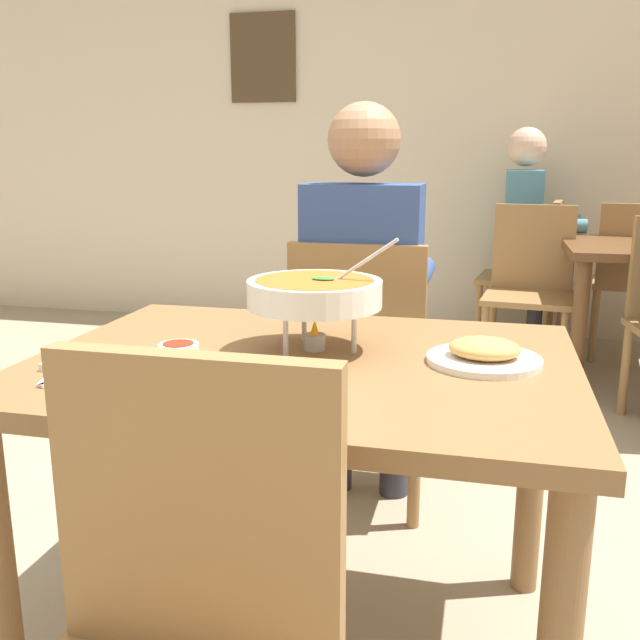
% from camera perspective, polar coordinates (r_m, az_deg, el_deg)
% --- Properties ---
extents(cafe_rear_partition, '(10.00, 0.10, 3.00)m').
position_cam_1_polar(cafe_rear_partition, '(4.72, 9.35, 17.35)').
color(cafe_rear_partition, beige).
rests_on(cafe_rear_partition, ground_plane).
extents(picture_frame_hung, '(0.44, 0.03, 0.56)m').
position_cam_1_polar(picture_frame_hung, '(4.91, -4.68, 20.53)').
color(picture_frame_hung, '#4C3823').
extents(dining_table_main, '(1.16, 0.87, 0.73)m').
position_cam_1_polar(dining_table_main, '(1.55, -1.30, -7.02)').
color(dining_table_main, brown).
rests_on(dining_table_main, ground_plane).
extents(chair_diner_main, '(0.44, 0.44, 0.90)m').
position_cam_1_polar(chair_diner_main, '(2.26, 3.40, -3.32)').
color(chair_diner_main, olive).
rests_on(chair_diner_main, ground_plane).
extents(diner_main, '(0.40, 0.45, 1.31)m').
position_cam_1_polar(diner_main, '(2.23, 3.64, 2.73)').
color(diner_main, '#2D2D38').
rests_on(diner_main, ground_plane).
extents(curry_bowl, '(0.33, 0.30, 0.26)m').
position_cam_1_polar(curry_bowl, '(1.55, -0.44, 2.16)').
color(curry_bowl, silver).
rests_on(curry_bowl, dining_table_main).
extents(rice_plate, '(0.24, 0.24, 0.06)m').
position_cam_1_polar(rice_plate, '(1.31, -10.53, -5.13)').
color(rice_plate, white).
rests_on(rice_plate, dining_table_main).
extents(appetizer_plate, '(0.24, 0.24, 0.06)m').
position_cam_1_polar(appetizer_plate, '(1.51, 13.24, -2.73)').
color(appetizer_plate, white).
rests_on(appetizer_plate, dining_table_main).
extents(sauce_dish, '(0.09, 0.09, 0.02)m').
position_cam_1_polar(sauce_dish, '(1.59, -11.47, -2.22)').
color(sauce_dish, white).
rests_on(sauce_dish, dining_table_main).
extents(napkin_folded, '(0.12, 0.08, 0.02)m').
position_cam_1_polar(napkin_folded, '(1.53, -19.29, -3.41)').
color(napkin_folded, white).
rests_on(napkin_folded, dining_table_main).
extents(fork_utensil, '(0.06, 0.17, 0.01)m').
position_cam_1_polar(fork_utensil, '(1.50, -20.94, -4.01)').
color(fork_utensil, silver).
rests_on(fork_utensil, dining_table_main).
extents(spoon_utensil, '(0.06, 0.17, 0.01)m').
position_cam_1_polar(spoon_utensil, '(1.48, -19.33, -4.19)').
color(spoon_utensil, silver).
rests_on(spoon_utensil, dining_table_main).
extents(chair_bg_left, '(0.50, 0.50, 0.90)m').
position_cam_1_polar(chair_bg_left, '(4.32, 17.09, 4.14)').
color(chair_bg_left, olive).
rests_on(chair_bg_left, ground_plane).
extents(chair_bg_corner, '(0.49, 0.49, 0.90)m').
position_cam_1_polar(chair_bg_corner, '(3.84, 16.77, 3.08)').
color(chair_bg_corner, olive).
rests_on(chair_bg_corner, ground_plane).
extents(chair_bg_window, '(0.50, 0.50, 0.90)m').
position_cam_1_polar(chair_bg_window, '(4.30, 24.32, 3.51)').
color(chair_bg_window, olive).
rests_on(chair_bg_window, ground_plane).
extents(patron_bg_left, '(0.45, 0.40, 1.31)m').
position_cam_1_polar(patron_bg_left, '(4.30, 16.64, 7.31)').
color(patron_bg_left, '#2D2D38').
rests_on(patron_bg_left, ground_plane).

